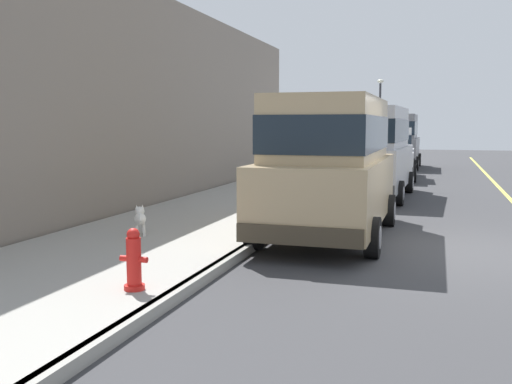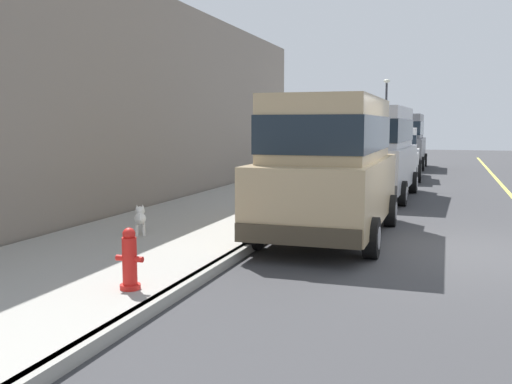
% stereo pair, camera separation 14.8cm
% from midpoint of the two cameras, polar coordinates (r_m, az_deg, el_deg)
% --- Properties ---
extents(ground_plane, '(80.00, 80.00, 0.00)m').
position_cam_midpoint_polar(ground_plane, '(10.03, 18.69, -5.47)').
color(ground_plane, '#38383A').
extents(curb, '(0.16, 64.00, 0.14)m').
position_cam_midpoint_polar(curb, '(10.43, 0.80, -4.27)').
color(curb, gray).
rests_on(curb, ground).
extents(sidewalk, '(3.60, 64.00, 0.14)m').
position_cam_midpoint_polar(sidewalk, '(11.07, -8.18, -3.70)').
color(sidewalk, '#99968E').
rests_on(sidewalk, ground).
extents(car_tan_van, '(2.15, 4.91, 2.52)m').
position_cam_midpoint_polar(car_tan_van, '(10.57, 6.88, 3.07)').
color(car_tan_van, tan).
rests_on(car_tan_van, ground).
extents(car_silver_van, '(2.26, 4.96, 2.52)m').
position_cam_midpoint_polar(car_silver_van, '(16.61, 10.97, 4.28)').
color(car_silver_van, '#BCBCC1').
rests_on(car_silver_van, ground).
extents(car_white_sedan, '(2.16, 4.66, 1.92)m').
position_cam_midpoint_polar(car_white_sedan, '(22.64, 12.77, 3.79)').
color(car_white_sedan, white).
rests_on(car_white_sedan, ground).
extents(car_grey_van, '(2.15, 4.91, 2.52)m').
position_cam_midpoint_polar(car_grey_van, '(28.24, 13.55, 5.13)').
color(car_grey_van, slate).
rests_on(car_grey_van, ground).
extents(dog_white, '(0.44, 0.68, 0.49)m').
position_cam_midpoint_polar(dog_white, '(10.32, -11.72, -2.50)').
color(dog_white, white).
rests_on(dog_white, sidewalk).
extents(fire_hydrant, '(0.34, 0.24, 0.72)m').
position_cam_midpoint_polar(fire_hydrant, '(6.89, -12.51, -6.65)').
color(fire_hydrant, red).
rests_on(fire_hydrant, sidewalk).
extents(street_lamp, '(0.36, 0.36, 4.42)m').
position_cam_midpoint_polar(street_lamp, '(33.64, 11.93, 7.96)').
color(street_lamp, '#2D2D33').
rests_on(street_lamp, sidewalk).
extents(building_facade, '(0.50, 20.00, 5.19)m').
position_cam_midpoint_polar(building_facade, '(15.56, -8.71, 8.58)').
color(building_facade, slate).
rests_on(building_facade, ground).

